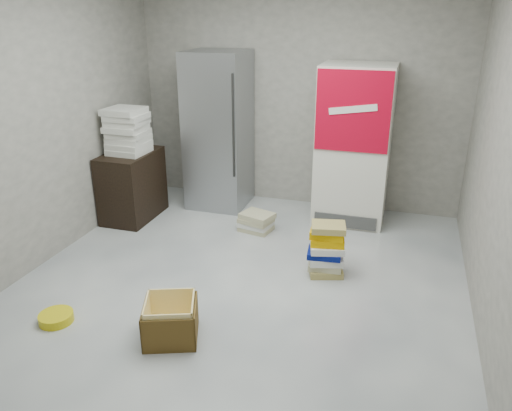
{
  "coord_description": "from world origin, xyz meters",
  "views": [
    {
      "loc": [
        1.31,
        -3.49,
        2.37
      ],
      "look_at": [
        0.02,
        0.7,
        0.62
      ],
      "focal_mm": 35.0,
      "sensor_mm": 36.0,
      "label": 1
    }
  ],
  "objects_px": {
    "phonebook_stack_main": "(326,249)",
    "steel_fridge": "(219,131)",
    "coke_cooler": "(354,145)",
    "wood_shelf": "(132,185)",
    "cardboard_box": "(171,322)"
  },
  "relations": [
    {
      "from": "phonebook_stack_main",
      "to": "steel_fridge",
      "type": "bearing_deg",
      "value": 127.3
    },
    {
      "from": "coke_cooler",
      "to": "wood_shelf",
      "type": "height_order",
      "value": "coke_cooler"
    },
    {
      "from": "coke_cooler",
      "to": "wood_shelf",
      "type": "bearing_deg",
      "value": -163.72
    },
    {
      "from": "wood_shelf",
      "to": "phonebook_stack_main",
      "type": "height_order",
      "value": "wood_shelf"
    },
    {
      "from": "steel_fridge",
      "to": "coke_cooler",
      "type": "distance_m",
      "value": 1.65
    },
    {
      "from": "steel_fridge",
      "to": "cardboard_box",
      "type": "relative_size",
      "value": 3.71
    },
    {
      "from": "phonebook_stack_main",
      "to": "coke_cooler",
      "type": "bearing_deg",
      "value": 77.4
    },
    {
      "from": "steel_fridge",
      "to": "coke_cooler",
      "type": "xyz_separation_m",
      "value": [
        1.65,
        -0.01,
        -0.05
      ]
    },
    {
      "from": "steel_fridge",
      "to": "wood_shelf",
      "type": "distance_m",
      "value": 1.23
    },
    {
      "from": "wood_shelf",
      "to": "coke_cooler",
      "type": "bearing_deg",
      "value": 16.28
    },
    {
      "from": "coke_cooler",
      "to": "cardboard_box",
      "type": "relative_size",
      "value": 3.51
    },
    {
      "from": "cardboard_box",
      "to": "coke_cooler",
      "type": "bearing_deg",
      "value": 49.36
    },
    {
      "from": "coke_cooler",
      "to": "wood_shelf",
      "type": "distance_m",
      "value": 2.63
    },
    {
      "from": "steel_fridge",
      "to": "cardboard_box",
      "type": "height_order",
      "value": "steel_fridge"
    },
    {
      "from": "phonebook_stack_main",
      "to": "cardboard_box",
      "type": "bearing_deg",
      "value": -137.05
    }
  ]
}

